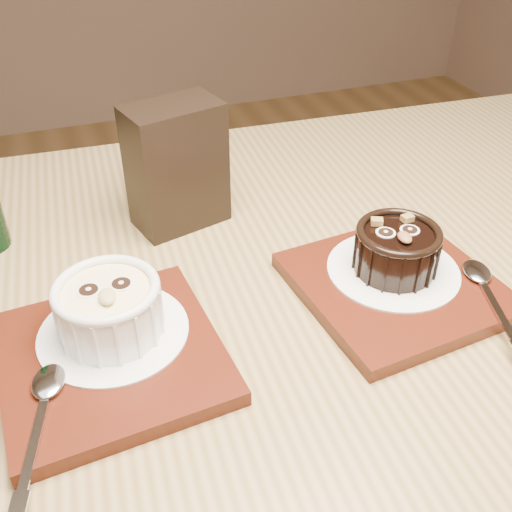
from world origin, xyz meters
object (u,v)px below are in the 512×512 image
Objects in this scene: tray_left at (111,358)px; condiment_stand at (177,166)px; table at (248,376)px; tray_right at (395,286)px; ramekin_white at (109,307)px; ramekin_dark at (397,248)px.

condiment_stand reaches higher than tray_left.
table is at bearing -83.16° from condiment_stand.
table is 6.88× the size of tray_right.
ramekin_white is 1.10× the size of ramekin_dark.
condiment_stand reaches higher than ramekin_white.
condiment_stand reaches higher than ramekin_dark.
tray_right is 0.26m from condiment_stand.
ramekin_white is 0.50× the size of tray_right.
ramekin_white reaches higher than table.
ramekin_white is at bearing 176.23° from tray_right.
condiment_stand is (-0.17, 0.20, 0.06)m from tray_right.
table is 15.11× the size of ramekin_dark.
tray_left is 2.00× the size of ramekin_white.
ramekin_white is at bearing -177.73° from table.
table is 6.88× the size of tray_left.
tray_right is 2.20× the size of ramekin_dark.
tray_left is 0.28m from ramekin_dark.
ramekin_white reaches higher than ramekin_dark.
table is 13.77× the size of ramekin_white.
tray_left is at bearing -105.76° from ramekin_white.
table is 0.18m from tray_right.
tray_left is (-0.13, -0.03, 0.10)m from table.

